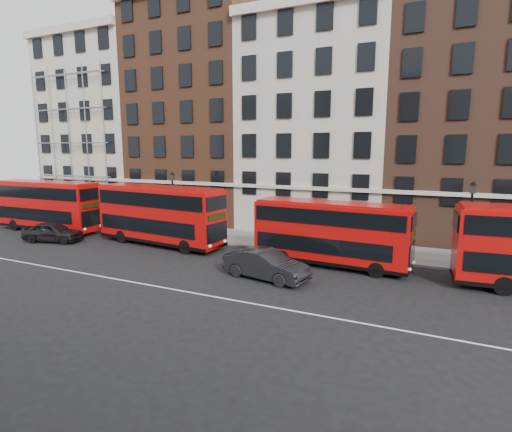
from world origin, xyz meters
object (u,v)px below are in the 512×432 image
at_px(bus_c, 330,232).
at_px(car_front, 266,264).
at_px(bus_a, 47,205).
at_px(car_rear, 53,232).
at_px(bus_b, 160,214).

relative_size(bus_c, car_front, 1.94).
bearing_deg(bus_a, car_rear, -35.02).
height_order(bus_b, car_front, bus_b).
bearing_deg(car_front, bus_c, -22.14).
bearing_deg(car_rear, bus_c, -97.50).
bearing_deg(bus_c, bus_a, -176.60).
bearing_deg(bus_a, bus_b, -0.90).
relative_size(bus_b, bus_c, 1.12).
xyz_separation_m(bus_b, car_rear, (-8.47, -2.82, -1.65)).
height_order(bus_a, bus_c, bus_a).
bearing_deg(bus_c, bus_b, -176.61).
distance_m(bus_b, car_front, 11.58).
xyz_separation_m(bus_c, car_front, (-2.63, -4.09, -1.36)).
xyz_separation_m(car_rear, car_front, (19.18, -1.27, 0.04)).
distance_m(car_rear, car_front, 19.23).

